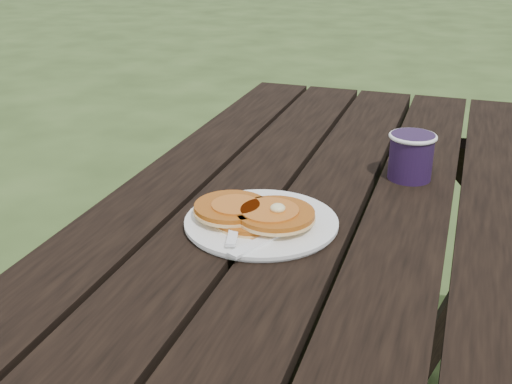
% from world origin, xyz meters
% --- Properties ---
extents(plate, '(0.27, 0.27, 0.01)m').
position_xyz_m(plate, '(-0.07, -0.03, 0.76)').
color(plate, white).
rests_on(plate, picnic_table).
extents(pancake_stack, '(0.20, 0.13, 0.04)m').
position_xyz_m(pancake_stack, '(-0.08, -0.04, 0.77)').
color(pancake_stack, '#B35914').
rests_on(pancake_stack, plate).
extents(knife, '(0.09, 0.17, 0.00)m').
position_xyz_m(knife, '(-0.03, -0.08, 0.76)').
color(knife, white).
rests_on(knife, plate).
extents(fork, '(0.07, 0.16, 0.01)m').
position_xyz_m(fork, '(-0.10, -0.09, 0.77)').
color(fork, white).
rests_on(fork, plate).
extents(coffee_cup, '(0.09, 0.09, 0.09)m').
position_xyz_m(coffee_cup, '(0.14, 0.26, 0.80)').
color(coffee_cup, '#221233').
rests_on(coffee_cup, picnic_table).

